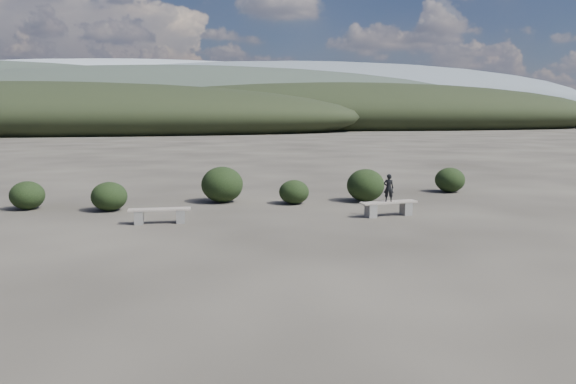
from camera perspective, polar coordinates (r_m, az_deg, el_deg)
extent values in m
plane|color=#2B2721|center=(13.03, 1.51, -6.94)|extent=(1200.00, 1200.00, 0.00)
cube|color=gray|center=(17.71, -14.91, -2.52)|extent=(0.26, 0.37, 0.42)
cube|color=gray|center=(17.65, -10.85, -2.43)|extent=(0.26, 0.37, 0.42)
cube|color=gray|center=(17.63, -12.91, -1.73)|extent=(1.88, 0.40, 0.05)
cube|color=gray|center=(18.45, 8.41, -1.90)|extent=(0.33, 0.42, 0.44)
cube|color=gray|center=(19.09, 11.88, -1.65)|extent=(0.33, 0.42, 0.44)
cube|color=gray|center=(18.72, 10.19, -1.03)|extent=(2.00, 0.71, 0.05)
imported|color=black|center=(18.64, 10.19, 0.42)|extent=(0.38, 0.30, 0.91)
ellipsoid|color=black|center=(20.41, -17.71, -0.43)|extent=(1.23, 1.23, 1.01)
ellipsoid|color=black|center=(21.45, -6.70, 0.76)|extent=(1.59, 1.59, 1.36)
ellipsoid|color=black|center=(20.93, 0.61, 0.00)|extent=(1.13, 1.13, 0.90)
ellipsoid|color=black|center=(21.68, 7.89, 0.68)|extent=(1.44, 1.44, 1.26)
ellipsoid|color=black|center=(25.06, 16.12, 1.19)|extent=(1.27, 1.27, 1.06)
ellipsoid|color=black|center=(21.76, -24.97, -0.31)|extent=(1.18, 1.18, 1.00)
ellipsoid|color=black|center=(104.74, -22.93, 6.99)|extent=(110.00, 40.00, 12.00)
ellipsoid|color=black|center=(127.97, 6.75, 7.83)|extent=(120.00, 44.00, 14.00)
ellipsoid|color=#2A332A|center=(172.35, -9.65, 8.55)|extent=(190.00, 64.00, 24.00)
ellipsoid|color=slate|center=(320.71, 2.72, 9.14)|extent=(340.00, 110.00, 44.00)
ellipsoid|color=#969FA9|center=(413.33, -14.38, 9.01)|extent=(460.00, 140.00, 56.00)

